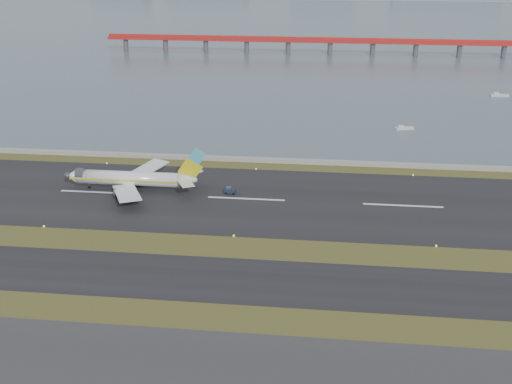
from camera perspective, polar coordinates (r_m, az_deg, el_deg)
ground at (r=139.46m, az=-2.44°, el=-5.33°), size 1000.00×1000.00×0.00m
taxiway_strip at (r=129.03m, az=-3.27°, el=-7.73°), size 1000.00×18.00×0.10m
runway_strip at (r=166.39m, az=-0.87°, el=-0.62°), size 1000.00×45.00×0.10m
seawall at (r=194.10m, az=0.26°, el=2.88°), size 1000.00×2.50×1.00m
bay_water at (r=586.23m, az=4.70°, el=15.59°), size 1400.00×800.00×1.30m
red_pier at (r=376.67m, az=6.62°, el=13.14°), size 260.00×5.00×10.20m
airliner at (r=173.70m, az=-10.83°, el=1.18°), size 38.52×32.89×12.80m
pushback_tug at (r=169.63m, az=-2.33°, el=0.13°), size 2.92×1.75×1.86m
workboat_near at (r=232.77m, az=13.00°, el=5.56°), size 6.74×3.54×1.56m
workboat_far at (r=293.57m, az=20.80°, el=8.06°), size 7.47×2.52×1.80m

